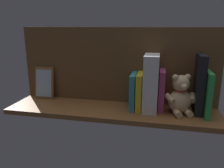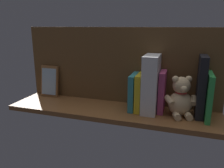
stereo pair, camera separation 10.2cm
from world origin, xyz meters
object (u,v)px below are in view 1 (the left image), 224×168
Objects in this scene: book_0 at (206,93)px; picture_frame_leaning at (44,83)px; teddy_bear at (180,96)px; dictionary_thick_white at (151,83)px.

book_0 reaches higher than picture_frame_leaning.
picture_frame_leaning is at bearing -22.78° from teddy_bear.
book_0 is 24.07cm from dictionary_thick_white.
teddy_bear is 0.69× the size of dictionary_thick_white.
book_0 is at bearing 176.00° from picture_frame_leaning.
teddy_bear is (10.78, 0.63, -1.91)cm from book_0.
dictionary_thick_white is at bearing -21.95° from teddy_bear.
book_0 is 79.95cm from picture_frame_leaning.
teddy_bear is 1.04× the size of picture_frame_leaning.
picture_frame_leaning is (79.75, -5.58, -1.27)cm from book_0.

